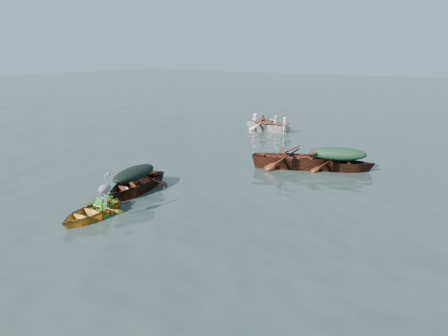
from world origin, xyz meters
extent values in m
plane|color=#2E403B|center=(0.00, 0.00, 0.00)|extent=(140.00, 140.00, 0.00)
imported|color=gold|center=(-1.35, -2.94, 0.00)|extent=(1.49, 2.76, 0.67)
imported|color=#41240F|center=(-2.02, -0.58, 0.00)|extent=(2.12, 3.95, 0.94)
imported|color=#44210F|center=(2.51, 5.76, 0.00)|extent=(4.13, 2.63, 0.90)
imported|color=maroon|center=(1.09, 5.19, 0.00)|extent=(5.12, 3.39, 1.18)
imported|color=white|center=(-3.75, 11.76, 0.00)|extent=(4.22, 1.53, 0.98)
ellipsoid|color=black|center=(-2.02, -0.58, 0.67)|extent=(1.17, 2.17, 0.40)
ellipsoid|color=#16351B|center=(2.51, 5.76, 0.71)|extent=(2.27, 1.45, 0.52)
imported|color=#29661A|center=(-1.40, -2.39, 0.64)|extent=(0.82, 0.99, 0.60)
imported|color=white|center=(-3.75, 11.76, 0.87)|extent=(2.97, 1.32, 0.76)
camera|label=1|loc=(8.15, -10.20, 4.54)|focal=35.00mm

